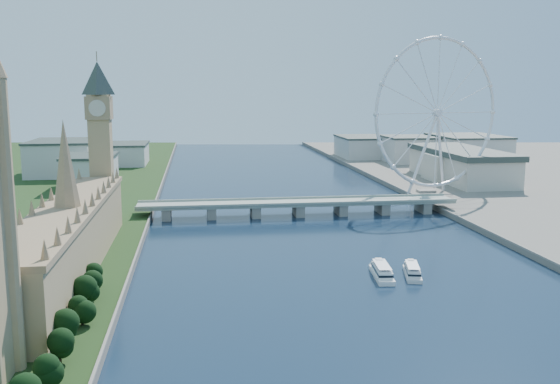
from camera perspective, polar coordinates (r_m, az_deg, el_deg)
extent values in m
cube|color=tan|center=(302.65, -18.69, -4.32)|extent=(24.00, 200.00, 28.00)
cone|color=#937A59|center=(296.57, -19.05, 2.46)|extent=(12.00, 12.00, 40.00)
cube|color=tan|center=(403.46, -16.02, 2.86)|extent=(13.00, 13.00, 80.00)
cube|color=#937A59|center=(401.35, -16.22, 7.40)|extent=(15.00, 15.00, 14.00)
pyramid|color=#2D3833|center=(401.59, -16.40, 11.39)|extent=(20.02, 20.02, 20.00)
cube|color=gray|center=(431.58, 1.69, -1.02)|extent=(220.00, 22.00, 2.00)
cube|color=gray|center=(427.32, -10.31, -1.92)|extent=(6.00, 20.00, 7.50)
cube|color=gray|center=(426.94, -6.29, -1.83)|extent=(6.00, 20.00, 7.50)
cube|color=gray|center=(428.66, -2.28, -1.74)|extent=(6.00, 20.00, 7.50)
cube|color=gray|center=(432.46, 1.69, -1.64)|extent=(6.00, 20.00, 7.50)
cube|color=gray|center=(438.28, 5.56, -1.53)|extent=(6.00, 20.00, 7.50)
cube|color=gray|center=(446.05, 9.32, -1.42)|extent=(6.00, 20.00, 7.50)
cube|color=gray|center=(455.66, 12.93, -1.31)|extent=(6.00, 20.00, 7.50)
torus|color=silver|center=(510.71, 14.19, 7.02)|extent=(113.60, 39.12, 118.60)
cylinder|color=silver|center=(510.71, 14.19, 7.02)|extent=(7.25, 6.61, 6.00)
cube|color=gray|center=(524.99, 13.21, 0.09)|extent=(14.00, 10.00, 2.00)
cube|color=beige|center=(560.66, -16.94, 1.74)|extent=(40.00, 60.00, 26.00)
cube|color=beige|center=(655.50, -19.17, 2.93)|extent=(60.00, 80.00, 32.00)
cube|color=beige|center=(726.94, -14.05, 3.35)|extent=(50.00, 70.00, 22.00)
cube|color=beige|center=(745.28, 11.92, 3.79)|extent=(60.00, 60.00, 28.00)
cube|color=beige|center=(749.20, 16.77, 3.70)|extent=(70.00, 90.00, 30.00)
cube|color=beige|center=(790.46, 7.72, 4.07)|extent=(60.00, 80.00, 24.00)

